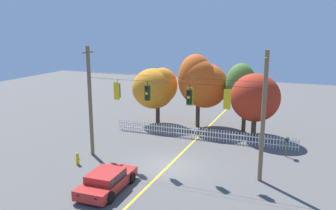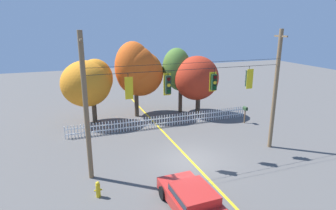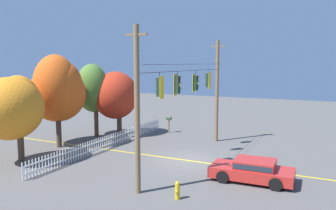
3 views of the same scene
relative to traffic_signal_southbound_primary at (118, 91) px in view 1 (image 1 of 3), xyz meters
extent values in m
plane|color=#565451|center=(3.68, 0.01, -4.85)|extent=(80.00, 80.00, 0.00)
cube|color=gold|center=(3.68, 0.01, -4.85)|extent=(0.16, 36.00, 0.01)
cylinder|color=brown|center=(-2.24, 0.01, -0.95)|extent=(0.26, 0.26, 7.81)
cylinder|color=brown|center=(9.60, 0.01, -0.95)|extent=(0.26, 0.26, 7.81)
cube|color=brown|center=(-2.24, 0.01, 2.51)|extent=(0.10, 1.10, 0.10)
cube|color=brown|center=(9.60, 0.01, 2.51)|extent=(0.10, 1.10, 0.10)
cylinder|color=black|center=(3.68, 0.01, 0.77)|extent=(11.64, 0.02, 0.02)
cylinder|color=black|center=(3.68, -0.24, 1.17)|extent=(11.64, 0.02, 0.02)
cylinder|color=black|center=(0.00, 0.01, 0.62)|extent=(0.03, 0.03, 0.30)
cube|color=yellow|center=(0.00, -0.12, 0.00)|extent=(0.43, 0.02, 1.18)
cube|color=#1E3323|center=(0.00, 0.01, 0.00)|extent=(0.30, 0.24, 0.95)
cylinder|color=#410706|center=(0.00, 0.14, 0.31)|extent=(0.20, 0.03, 0.20)
cube|color=#1E3323|center=(0.00, 0.19, 0.43)|extent=(0.22, 0.12, 0.06)
cylinder|color=yellow|center=(0.00, 0.14, 0.00)|extent=(0.20, 0.03, 0.20)
cube|color=#1E3323|center=(0.00, 0.19, 0.11)|extent=(0.22, 0.12, 0.06)
cylinder|color=#073513|center=(0.00, 0.14, -0.32)|extent=(0.20, 0.03, 0.20)
cube|color=#1E3323|center=(0.00, 0.19, -0.21)|extent=(0.22, 0.12, 0.06)
cylinder|color=black|center=(2.21, 0.01, 0.64)|extent=(0.03, 0.03, 0.28)
cube|color=yellow|center=(2.21, 0.14, 0.00)|extent=(0.43, 0.02, 1.25)
cube|color=#1E3323|center=(2.21, 0.01, 0.00)|extent=(0.30, 0.24, 1.00)
cylinder|color=#410706|center=(2.21, -0.13, 0.33)|extent=(0.20, 0.03, 0.20)
cube|color=#1E3323|center=(2.21, -0.17, 0.45)|extent=(0.22, 0.12, 0.06)
cylinder|color=yellow|center=(2.21, -0.13, 0.00)|extent=(0.20, 0.03, 0.20)
cube|color=#1E3323|center=(2.21, -0.17, 0.11)|extent=(0.22, 0.12, 0.06)
cylinder|color=#073513|center=(2.21, -0.13, -0.34)|extent=(0.20, 0.03, 0.20)
cube|color=#1E3323|center=(2.21, -0.17, -0.22)|extent=(0.22, 0.12, 0.06)
cylinder|color=black|center=(5.07, 0.01, 0.59)|extent=(0.03, 0.03, 0.36)
cube|color=yellow|center=(5.07, 0.14, -0.05)|extent=(0.43, 0.02, 1.16)
cube|color=black|center=(5.07, 0.01, -0.05)|extent=(0.30, 0.24, 0.93)
cylinder|color=#410706|center=(5.07, -0.13, 0.26)|extent=(0.20, 0.03, 0.20)
cube|color=black|center=(5.07, -0.17, 0.37)|extent=(0.22, 0.12, 0.06)
cylinder|color=yellow|center=(5.07, -0.13, -0.05)|extent=(0.20, 0.03, 0.20)
cube|color=black|center=(5.07, -0.17, 0.06)|extent=(0.22, 0.12, 0.06)
cylinder|color=#073513|center=(5.07, -0.13, -0.36)|extent=(0.20, 0.03, 0.20)
cube|color=black|center=(5.07, -0.17, -0.25)|extent=(0.22, 0.12, 0.06)
cylinder|color=black|center=(7.48, 0.01, 0.63)|extent=(0.03, 0.03, 0.28)
cube|color=yellow|center=(7.48, -0.12, 0.01)|extent=(0.43, 0.02, 1.21)
cube|color=#1E3323|center=(7.48, 0.01, 0.01)|extent=(0.30, 0.24, 0.98)
cylinder|color=#410706|center=(7.48, 0.14, 0.33)|extent=(0.20, 0.03, 0.20)
cube|color=#1E3323|center=(7.48, 0.19, 0.45)|extent=(0.22, 0.12, 0.06)
cylinder|color=yellow|center=(7.48, 0.14, 0.01)|extent=(0.20, 0.03, 0.20)
cube|color=#1E3323|center=(7.48, 0.19, 0.12)|extent=(0.22, 0.12, 0.06)
cylinder|color=#073513|center=(7.48, 0.14, -0.32)|extent=(0.20, 0.03, 0.20)
cube|color=#1E3323|center=(7.48, 0.19, -0.20)|extent=(0.22, 0.12, 0.06)
cube|color=white|center=(-3.50, 6.23, -4.37)|extent=(0.06, 0.04, 0.98)
cube|color=white|center=(-3.27, 6.23, -4.37)|extent=(0.06, 0.04, 0.98)
cube|color=white|center=(-3.04, 6.23, -4.37)|extent=(0.06, 0.04, 0.98)
cube|color=white|center=(-2.82, 6.23, -4.37)|extent=(0.06, 0.04, 0.98)
cube|color=white|center=(-2.59, 6.23, -4.37)|extent=(0.06, 0.04, 0.98)
cube|color=white|center=(-2.37, 6.23, -4.37)|extent=(0.06, 0.04, 0.98)
cube|color=white|center=(-2.14, 6.23, -4.37)|extent=(0.06, 0.04, 0.98)
cube|color=white|center=(-1.91, 6.23, -4.37)|extent=(0.06, 0.04, 0.98)
cube|color=white|center=(-1.69, 6.23, -4.37)|extent=(0.06, 0.04, 0.98)
cube|color=white|center=(-1.46, 6.23, -4.37)|extent=(0.06, 0.04, 0.98)
cube|color=white|center=(-1.24, 6.23, -4.37)|extent=(0.06, 0.04, 0.98)
cube|color=white|center=(-1.01, 6.23, -4.37)|extent=(0.06, 0.04, 0.98)
cube|color=white|center=(-0.78, 6.23, -4.37)|extent=(0.06, 0.04, 0.98)
cube|color=white|center=(-0.56, 6.23, -4.37)|extent=(0.06, 0.04, 0.98)
cube|color=white|center=(-0.33, 6.23, -4.37)|extent=(0.06, 0.04, 0.98)
cube|color=white|center=(-0.11, 6.23, -4.37)|extent=(0.06, 0.04, 0.98)
cube|color=white|center=(0.12, 6.23, -4.37)|extent=(0.06, 0.04, 0.98)
cube|color=white|center=(0.35, 6.23, -4.37)|extent=(0.06, 0.04, 0.98)
cube|color=white|center=(0.57, 6.23, -4.37)|extent=(0.06, 0.04, 0.98)
cube|color=white|center=(0.80, 6.23, -4.37)|extent=(0.06, 0.04, 0.98)
cube|color=white|center=(1.02, 6.23, -4.37)|extent=(0.06, 0.04, 0.98)
cube|color=white|center=(1.25, 6.23, -4.37)|extent=(0.06, 0.04, 0.98)
cube|color=white|center=(1.48, 6.23, -4.37)|extent=(0.06, 0.04, 0.98)
cube|color=white|center=(1.70, 6.23, -4.37)|extent=(0.06, 0.04, 0.98)
cube|color=white|center=(1.93, 6.23, -4.37)|extent=(0.06, 0.04, 0.98)
cube|color=white|center=(2.15, 6.23, -4.37)|extent=(0.06, 0.04, 0.98)
cube|color=white|center=(2.38, 6.23, -4.37)|extent=(0.06, 0.04, 0.98)
cube|color=white|center=(2.61, 6.23, -4.37)|extent=(0.06, 0.04, 0.98)
cube|color=white|center=(2.83, 6.23, -4.37)|extent=(0.06, 0.04, 0.98)
cube|color=white|center=(3.06, 6.23, -4.37)|extent=(0.06, 0.04, 0.98)
cube|color=white|center=(3.28, 6.23, -4.37)|extent=(0.06, 0.04, 0.98)
cube|color=white|center=(3.51, 6.23, -4.37)|extent=(0.06, 0.04, 0.98)
cube|color=white|center=(3.73, 6.23, -4.37)|extent=(0.06, 0.04, 0.98)
cube|color=white|center=(3.96, 6.23, -4.37)|extent=(0.06, 0.04, 0.98)
cube|color=white|center=(4.19, 6.23, -4.37)|extent=(0.06, 0.04, 0.98)
cube|color=white|center=(4.41, 6.23, -4.37)|extent=(0.06, 0.04, 0.98)
cube|color=white|center=(4.64, 6.23, -4.37)|extent=(0.06, 0.04, 0.98)
cube|color=white|center=(4.86, 6.23, -4.37)|extent=(0.06, 0.04, 0.98)
cube|color=white|center=(5.09, 6.23, -4.37)|extent=(0.06, 0.04, 0.98)
cube|color=white|center=(5.32, 6.23, -4.37)|extent=(0.06, 0.04, 0.98)
cube|color=white|center=(5.54, 6.23, -4.37)|extent=(0.06, 0.04, 0.98)
cube|color=white|center=(5.77, 6.23, -4.37)|extent=(0.06, 0.04, 0.98)
cube|color=white|center=(5.99, 6.23, -4.37)|extent=(0.06, 0.04, 0.98)
cube|color=white|center=(6.22, 6.23, -4.37)|extent=(0.06, 0.04, 0.98)
cube|color=white|center=(6.45, 6.23, -4.37)|extent=(0.06, 0.04, 0.98)
cube|color=white|center=(6.67, 6.23, -4.37)|extent=(0.06, 0.04, 0.98)
cube|color=white|center=(6.90, 6.23, -4.37)|extent=(0.06, 0.04, 0.98)
cube|color=white|center=(7.12, 6.23, -4.37)|extent=(0.06, 0.04, 0.98)
cube|color=white|center=(7.35, 6.23, -4.37)|extent=(0.06, 0.04, 0.98)
cube|color=white|center=(7.58, 6.23, -4.37)|extent=(0.06, 0.04, 0.98)
cube|color=white|center=(7.80, 6.23, -4.37)|extent=(0.06, 0.04, 0.98)
cube|color=white|center=(8.03, 6.23, -4.37)|extent=(0.06, 0.04, 0.98)
cube|color=white|center=(8.25, 6.23, -4.37)|extent=(0.06, 0.04, 0.98)
cube|color=white|center=(8.48, 6.23, -4.37)|extent=(0.06, 0.04, 0.98)
cube|color=white|center=(8.71, 6.23, -4.37)|extent=(0.06, 0.04, 0.98)
cube|color=white|center=(8.93, 6.23, -4.37)|extent=(0.06, 0.04, 0.98)
cube|color=white|center=(9.16, 6.23, -4.37)|extent=(0.06, 0.04, 0.98)
cube|color=white|center=(9.38, 6.23, -4.37)|extent=(0.06, 0.04, 0.98)
cube|color=white|center=(9.61, 6.23, -4.37)|extent=(0.06, 0.04, 0.98)
cube|color=white|center=(9.83, 6.23, -4.37)|extent=(0.06, 0.04, 0.98)
cube|color=white|center=(10.06, 6.23, -4.37)|extent=(0.06, 0.04, 0.98)
cube|color=white|center=(10.29, 6.23, -4.37)|extent=(0.06, 0.04, 0.98)
cube|color=white|center=(10.51, 6.23, -4.37)|extent=(0.06, 0.04, 0.98)
cube|color=white|center=(10.74, 6.23, -4.37)|extent=(0.06, 0.04, 0.98)
cube|color=white|center=(10.96, 6.23, -4.37)|extent=(0.06, 0.04, 0.98)
cube|color=white|center=(11.19, 6.23, -4.37)|extent=(0.06, 0.04, 0.98)
cube|color=white|center=(11.42, 6.23, -4.37)|extent=(0.06, 0.04, 0.98)
cube|color=white|center=(11.64, 6.23, -4.37)|extent=(0.06, 0.04, 0.98)
cube|color=white|center=(4.07, 6.26, -4.56)|extent=(15.14, 0.03, 0.08)
cube|color=white|center=(4.07, 6.26, -4.15)|extent=(15.14, 0.03, 0.08)
cylinder|color=#473828|center=(-1.05, 9.18, -3.70)|extent=(0.38, 0.38, 2.30)
ellipsoid|color=orange|center=(-1.54, 9.33, -1.47)|extent=(4.08, 3.75, 3.80)
ellipsoid|color=orange|center=(-0.71, 9.59, -1.16)|extent=(2.84, 2.35, 3.30)
cylinder|color=#473828|center=(2.74, 9.71, -3.50)|extent=(0.37, 0.37, 2.71)
ellipsoid|color=#DB5619|center=(3.23, 10.16, -1.02)|extent=(4.20, 4.00, 4.07)
ellipsoid|color=#DB5619|center=(2.50, 9.59, -0.38)|extent=(3.17, 3.04, 4.45)
ellipsoid|color=#DB5619|center=(2.79, 9.47, -0.26)|extent=(3.25, 3.00, 3.45)
cylinder|color=brown|center=(6.97, 9.63, -3.48)|extent=(0.36, 0.36, 2.75)
ellipsoid|color=#4C752D|center=(7.25, 9.89, -1.42)|extent=(3.06, 2.66, 2.91)
ellipsoid|color=#4C752D|center=(6.56, 9.64, -0.64)|extent=(2.62, 2.50, 3.65)
cylinder|color=#473828|center=(8.05, 8.05, -3.73)|extent=(0.41, 0.41, 2.26)
ellipsoid|color=#B22D19|center=(8.00, 8.34, -1.45)|extent=(4.05, 3.59, 3.97)
ellipsoid|color=#B22D19|center=(8.09, 8.52, -1.28)|extent=(2.90, 2.80, 3.08)
cube|color=red|center=(1.73, -4.46, -4.40)|extent=(1.99, 4.25, 0.55)
cube|color=red|center=(1.74, -4.61, -3.92)|extent=(1.69, 2.06, 0.42)
cube|color=#232D38|center=(1.74, -4.61, -3.92)|extent=(1.73, 1.98, 0.27)
cylinder|color=black|center=(0.77, -3.19, -4.53)|extent=(0.20, 0.65, 0.64)
cylinder|color=black|center=(2.61, -3.13, -4.53)|extent=(0.20, 0.65, 0.64)
cylinder|color=black|center=(0.86, -5.79, -4.53)|extent=(0.20, 0.65, 0.64)
cylinder|color=black|center=(2.70, -5.73, -4.53)|extent=(0.20, 0.65, 0.64)
cube|color=white|center=(1.16, -2.41, -4.30)|extent=(0.20, 0.05, 0.10)
cube|color=white|center=(2.17, -2.37, -4.30)|extent=(0.20, 0.05, 0.10)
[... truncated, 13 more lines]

